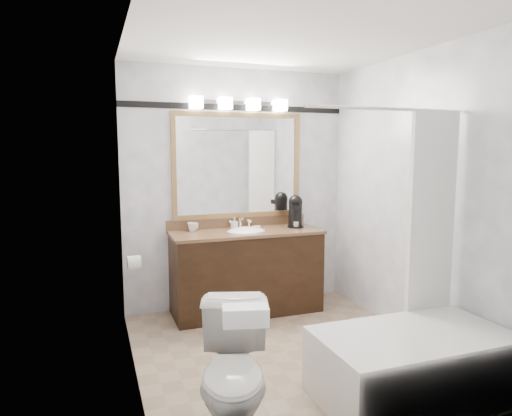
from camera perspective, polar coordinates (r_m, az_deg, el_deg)
The scene contains 14 objects.
room at distance 3.63m, azimuth 3.88°, elevation 0.72°, with size 2.42×2.62×2.52m.
vanity at distance 4.72m, azimuth -1.22°, elevation -7.74°, with size 1.53×0.58×0.97m.
mirror at distance 4.81m, azimuth -2.27°, elevation 5.32°, with size 1.40×0.04×1.10m.
vanity_light_bar at distance 4.78m, azimuth -2.11°, elevation 12.91°, with size 1.02×0.14×0.12m.
accent_stripe at distance 4.84m, azimuth -2.35°, elevation 12.44°, with size 2.40×0.01×0.06m, color black.
bathtub at distance 3.42m, azimuth 19.12°, elevation -16.98°, with size 1.30×0.75×1.96m.
tp_roll at distance 4.09m, azimuth -15.00°, elevation -6.60°, with size 0.12×0.12×0.11m, color white.
toilet at distance 2.80m, azimuth -2.69°, elevation -20.07°, with size 0.42×0.74×0.75m, color white.
tissue_box at distance 2.45m, azimuth -1.33°, elevation -13.26°, with size 0.24×0.13×0.10m, color white.
coffee_maker at distance 4.87m, azimuth 4.95°, elevation -0.30°, with size 0.18×0.22×0.34m.
cup_left at distance 4.68m, azimuth -7.81°, elevation -2.34°, with size 0.09×0.09×0.07m, color white.
cup_right at distance 4.64m, azimuth -7.99°, elevation -2.36°, with size 0.09×0.09×0.09m, color white.
soap_bottle_a at distance 4.73m, azimuth -2.72°, elevation -1.92°, with size 0.05×0.05×0.12m, color white.
soap_bar at distance 4.79m, azimuth 0.09°, elevation -2.38°, with size 0.07×0.05×0.02m, color beige.
Camera 1 is at (-1.45, -3.30, 1.66)m, focal length 32.00 mm.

